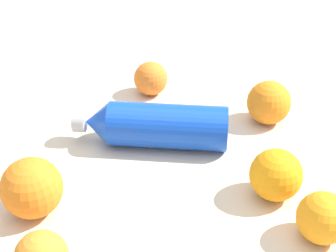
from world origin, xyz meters
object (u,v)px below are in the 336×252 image
orange_5 (32,188)px  orange_4 (276,175)px  orange_0 (323,218)px  orange_2 (151,79)px  orange_1 (269,103)px  water_bottle (154,125)px

orange_5 → orange_4: bearing=40.7°
orange_0 → orange_4: (-0.08, 0.04, 0.00)m
orange_4 → orange_5: (-0.25, -0.22, 0.00)m
orange_2 → orange_4: orange_4 is taller
orange_0 → orange_2: 0.45m
orange_0 → orange_1: size_ratio=0.89×
orange_0 → orange_2: bearing=155.3°
orange_2 → orange_5: size_ratio=0.78×
orange_1 → water_bottle: bearing=-125.2°
orange_2 → water_bottle: bearing=-51.5°
orange_0 → orange_4: bearing=153.1°
water_bottle → orange_5: bearing=51.5°
orange_0 → orange_4: 0.09m
orange_0 → orange_2: size_ratio=1.04×
water_bottle → orange_2: bearing=-80.9°
orange_1 → orange_2: bearing=-171.5°
orange_2 → orange_4: 0.36m
orange_1 → orange_5: size_ratio=0.92×
orange_0 → orange_5: 0.38m
orange_1 → orange_5: (-0.16, -0.40, 0.00)m
orange_0 → orange_1: (-0.18, 0.22, 0.00)m
water_bottle → orange_0: 0.31m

